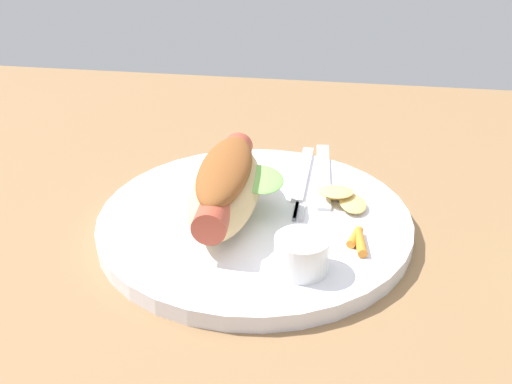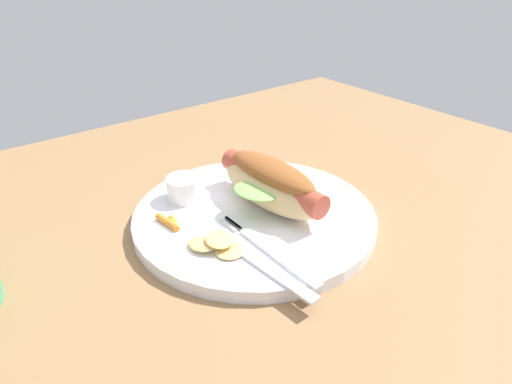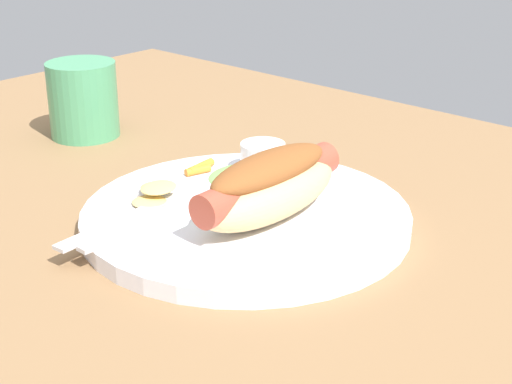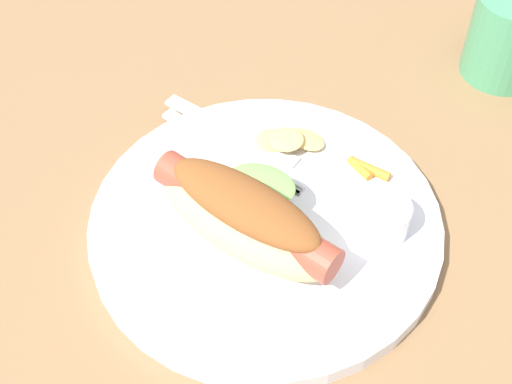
# 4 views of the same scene
# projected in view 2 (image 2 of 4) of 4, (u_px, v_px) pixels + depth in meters

# --- Properties ---
(ground_plane) EXTENTS (1.20, 0.90, 0.02)m
(ground_plane) POSITION_uv_depth(u_px,v_px,m) (234.00, 242.00, 0.56)
(ground_plane) COLOR olive
(plate) EXTENTS (0.30, 0.30, 0.02)m
(plate) POSITION_uv_depth(u_px,v_px,m) (254.00, 217.00, 0.58)
(plate) COLOR white
(plate) RESTS_ON ground_plane
(hot_dog) EXTENTS (0.10, 0.17, 0.06)m
(hot_dog) POSITION_uv_depth(u_px,v_px,m) (271.00, 183.00, 0.58)
(hot_dog) COLOR #DBB77A
(hot_dog) RESTS_ON plate
(sauce_ramekin) EXTENTS (0.05, 0.05, 0.03)m
(sauce_ramekin) POSITION_uv_depth(u_px,v_px,m) (184.00, 188.00, 0.60)
(sauce_ramekin) COLOR white
(sauce_ramekin) RESTS_ON plate
(fork) EXTENTS (0.01, 0.16, 0.00)m
(fork) POSITION_uv_depth(u_px,v_px,m) (268.00, 252.00, 0.50)
(fork) COLOR silver
(fork) RESTS_ON plate
(knife) EXTENTS (0.02, 0.15, 0.00)m
(knife) POSITION_uv_depth(u_px,v_px,m) (262.00, 265.00, 0.48)
(knife) COLOR silver
(knife) RESTS_ON plate
(chips_pile) EXTENTS (0.06, 0.07, 0.02)m
(chips_pile) POSITION_uv_depth(u_px,v_px,m) (218.00, 244.00, 0.50)
(chips_pile) COLOR #E6C06B
(chips_pile) RESTS_ON plate
(carrot_garnish) EXTENTS (0.02, 0.04, 0.01)m
(carrot_garnish) POSITION_uv_depth(u_px,v_px,m) (170.00, 222.00, 0.55)
(carrot_garnish) COLOR orange
(carrot_garnish) RESTS_ON plate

